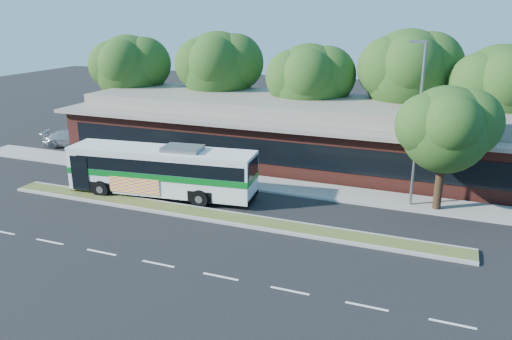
# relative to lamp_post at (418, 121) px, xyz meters

# --- Properties ---
(ground) EXTENTS (120.00, 120.00, 0.00)m
(ground) POSITION_rel_lamp_post_xyz_m (-9.56, -6.00, -4.90)
(ground) COLOR black
(ground) RESTS_ON ground
(median_strip) EXTENTS (26.00, 1.10, 0.15)m
(median_strip) POSITION_rel_lamp_post_xyz_m (-9.56, -5.40, -4.83)
(median_strip) COLOR #394B20
(median_strip) RESTS_ON ground
(sidewalk) EXTENTS (44.00, 2.60, 0.12)m
(sidewalk) POSITION_rel_lamp_post_xyz_m (-9.56, 0.40, -4.84)
(sidewalk) COLOR gray
(sidewalk) RESTS_ON ground
(parking_lot) EXTENTS (14.00, 12.00, 0.01)m
(parking_lot) POSITION_rel_lamp_post_xyz_m (-27.56, 4.00, -4.90)
(parking_lot) COLOR black
(parking_lot) RESTS_ON ground
(plaza_building) EXTENTS (33.20, 11.20, 4.45)m
(plaza_building) POSITION_rel_lamp_post_xyz_m (-9.56, 6.99, -2.77)
(plaza_building) COLOR #58231B
(plaza_building) RESTS_ON ground
(lamp_post) EXTENTS (0.93, 0.18, 9.07)m
(lamp_post) POSITION_rel_lamp_post_xyz_m (0.00, 0.00, 0.00)
(lamp_post) COLOR slate
(lamp_post) RESTS_ON ground
(tree_bg_a) EXTENTS (6.47, 5.80, 8.63)m
(tree_bg_a) POSITION_rel_lamp_post_xyz_m (-24.15, 9.14, 0.97)
(tree_bg_a) COLOR black
(tree_bg_a) RESTS_ON ground
(tree_bg_b) EXTENTS (6.69, 6.00, 9.00)m
(tree_bg_b) POSITION_rel_lamp_post_xyz_m (-16.13, 10.14, 1.24)
(tree_bg_b) COLOR black
(tree_bg_b) RESTS_ON ground
(tree_bg_c) EXTENTS (6.24, 5.60, 8.26)m
(tree_bg_c) POSITION_rel_lamp_post_xyz_m (-8.16, 9.13, 0.69)
(tree_bg_c) COLOR black
(tree_bg_c) RESTS_ON ground
(tree_bg_d) EXTENTS (6.91, 6.20, 9.37)m
(tree_bg_d) POSITION_rel_lamp_post_xyz_m (-1.12, 10.15, 1.52)
(tree_bg_d) COLOR black
(tree_bg_d) RESTS_ON ground
(tree_bg_e) EXTENTS (6.47, 5.80, 8.50)m
(tree_bg_e) POSITION_rel_lamp_post_xyz_m (4.85, 9.14, 0.84)
(tree_bg_e) COLOR black
(tree_bg_e) RESTS_ON ground
(transit_bus) EXTENTS (11.34, 3.65, 3.13)m
(transit_bus) POSITION_rel_lamp_post_xyz_m (-13.77, -3.60, -3.16)
(transit_bus) COLOR silver
(transit_bus) RESTS_ON ground
(sedan) EXTENTS (4.84, 3.27, 1.30)m
(sedan) POSITION_rel_lamp_post_xyz_m (-26.70, 3.54, -4.25)
(sedan) COLOR #ACAFB3
(sedan) RESTS_ON ground
(sidewalk_tree) EXTENTS (5.15, 4.62, 6.87)m
(sidewalk_tree) POSITION_rel_lamp_post_xyz_m (1.77, 0.01, -0.24)
(sidewalk_tree) COLOR black
(sidewalk_tree) RESTS_ON ground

